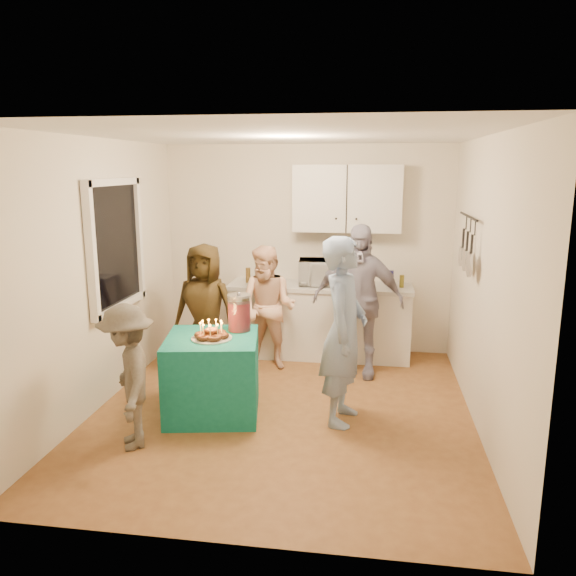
# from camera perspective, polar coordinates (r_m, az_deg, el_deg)

# --- Properties ---
(floor) EXTENTS (4.00, 4.00, 0.00)m
(floor) POSITION_cam_1_polar(r_m,az_deg,el_deg) (5.59, -0.54, -12.36)
(floor) COLOR brown
(floor) RESTS_ON ground
(ceiling) EXTENTS (4.00, 4.00, 0.00)m
(ceiling) POSITION_cam_1_polar(r_m,az_deg,el_deg) (5.09, -0.60, 15.29)
(ceiling) COLOR white
(ceiling) RESTS_ON floor
(back_wall) EXTENTS (3.60, 3.60, 0.00)m
(back_wall) POSITION_cam_1_polar(r_m,az_deg,el_deg) (7.14, 1.95, 3.96)
(back_wall) COLOR silver
(back_wall) RESTS_ON floor
(left_wall) EXTENTS (4.00, 4.00, 0.00)m
(left_wall) POSITION_cam_1_polar(r_m,az_deg,el_deg) (5.75, -18.59, 1.29)
(left_wall) COLOR silver
(left_wall) RESTS_ON floor
(right_wall) EXTENTS (4.00, 4.00, 0.00)m
(right_wall) POSITION_cam_1_polar(r_m,az_deg,el_deg) (5.22, 19.33, 0.18)
(right_wall) COLOR silver
(right_wall) RESTS_ON floor
(window_night) EXTENTS (0.04, 1.00, 1.20)m
(window_night) POSITION_cam_1_polar(r_m,az_deg,el_deg) (5.96, -17.20, 4.19)
(window_night) COLOR black
(window_night) RESTS_ON left_wall
(counter) EXTENTS (2.20, 0.58, 0.86)m
(counter) POSITION_cam_1_polar(r_m,az_deg,el_deg) (7.01, 3.25, -3.48)
(counter) COLOR white
(counter) RESTS_ON floor
(countertop) EXTENTS (2.24, 0.62, 0.05)m
(countertop) POSITION_cam_1_polar(r_m,az_deg,el_deg) (6.90, 3.29, 0.15)
(countertop) COLOR beige
(countertop) RESTS_ON counter
(upper_cabinet) EXTENTS (1.30, 0.30, 0.80)m
(upper_cabinet) POSITION_cam_1_polar(r_m,az_deg,el_deg) (6.89, 6.03, 9.03)
(upper_cabinet) COLOR white
(upper_cabinet) RESTS_ON back_wall
(pot_rack) EXTENTS (0.12, 1.00, 0.60)m
(pot_rack) POSITION_cam_1_polar(r_m,az_deg,el_deg) (5.84, 17.51, 4.51)
(pot_rack) COLOR black
(pot_rack) RESTS_ON right_wall
(microwave) EXTENTS (0.59, 0.42, 0.31)m
(microwave) POSITION_cam_1_polar(r_m,az_deg,el_deg) (6.87, 3.45, 1.61)
(microwave) COLOR white
(microwave) RESTS_ON countertop
(party_table) EXTENTS (0.98, 0.98, 0.76)m
(party_table) POSITION_cam_1_polar(r_m,az_deg,el_deg) (5.46, -7.67, -8.78)
(party_table) COLOR #117564
(party_table) RESTS_ON floor
(donut_cake) EXTENTS (0.38, 0.38, 0.18)m
(donut_cake) POSITION_cam_1_polar(r_m,az_deg,el_deg) (5.26, -7.79, -4.21)
(donut_cake) COLOR #381C0C
(donut_cake) RESTS_ON party_table
(punch_jar) EXTENTS (0.22, 0.22, 0.34)m
(punch_jar) POSITION_cam_1_polar(r_m,az_deg,el_deg) (5.48, -4.98, -2.61)
(punch_jar) COLOR #B00E22
(punch_jar) RESTS_ON party_table
(man_birthday) EXTENTS (0.50, 0.68, 1.73)m
(man_birthday) POSITION_cam_1_polar(r_m,az_deg,el_deg) (5.13, 5.69, -4.39)
(man_birthday) COLOR #859DC2
(man_birthday) RESTS_ON floor
(woman_back_left) EXTENTS (0.78, 0.56, 1.50)m
(woman_back_left) POSITION_cam_1_polar(r_m,az_deg,el_deg) (6.38, -8.42, -2.22)
(woman_back_left) COLOR #503B16
(woman_back_left) RESTS_ON floor
(woman_back_center) EXTENTS (0.81, 0.69, 1.44)m
(woman_back_center) POSITION_cam_1_polar(r_m,az_deg,el_deg) (6.52, -2.04, -2.02)
(woman_back_center) COLOR #F3A27F
(woman_back_center) RESTS_ON floor
(woman_back_right) EXTENTS (1.03, 0.46, 1.73)m
(woman_back_right) POSITION_cam_1_polar(r_m,az_deg,el_deg) (6.30, 7.11, -1.32)
(woman_back_right) COLOR #191138
(woman_back_right) RESTS_ON floor
(child_near_left) EXTENTS (0.78, 0.92, 1.24)m
(child_near_left) POSITION_cam_1_polar(r_m,az_deg,el_deg) (4.91, -15.95, -8.67)
(child_near_left) COLOR #4C453D
(child_near_left) RESTS_ON floor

